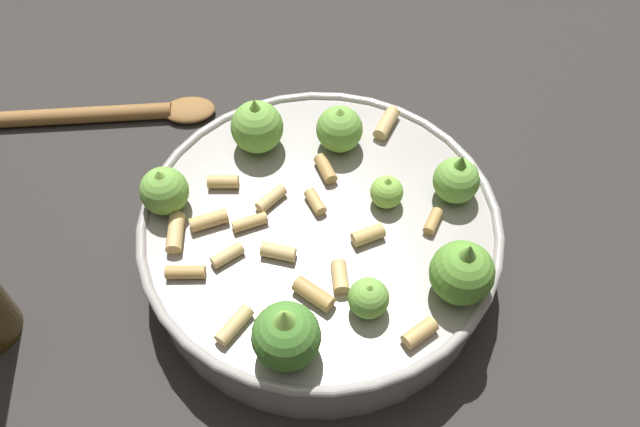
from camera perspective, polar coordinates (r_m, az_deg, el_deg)
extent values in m
plane|color=#2D2B28|center=(0.57, 0.00, -3.85)|extent=(2.40, 2.40, 0.00)
cylinder|color=#9E9993|center=(0.55, 0.00, -2.32)|extent=(0.28, 0.28, 0.05)
torus|color=#9E9993|center=(0.53, 0.00, -0.64)|extent=(0.29, 0.29, 0.01)
sphere|color=#75B247|center=(0.53, -13.23, 1.90)|extent=(0.04, 0.04, 0.04)
cone|color=#8CC64C|center=(0.52, -13.59, 3.11)|extent=(0.02, 0.02, 0.01)
sphere|color=#75B247|center=(0.47, 4.18, -7.26)|extent=(0.03, 0.03, 0.03)
cone|color=#8CC64C|center=(0.46, 4.28, -6.45)|extent=(0.01, 0.01, 0.01)
sphere|color=#609E38|center=(0.48, 12.08, -5.01)|extent=(0.05, 0.05, 0.05)
cone|color=#75B247|center=(0.46, 12.60, -3.43)|extent=(0.02, 0.02, 0.02)
sphere|color=#75B247|center=(0.56, -5.43, 7.40)|extent=(0.04, 0.04, 0.04)
cone|color=#8CC64C|center=(0.55, -5.61, 9.02)|extent=(0.02, 0.02, 0.02)
sphere|color=#8CC64C|center=(0.53, 5.75, 1.86)|extent=(0.03, 0.03, 0.03)
cone|color=#8CC64C|center=(0.52, 5.86, 2.72)|extent=(0.01, 0.01, 0.01)
sphere|color=#4C8933|center=(0.45, -2.92, -10.48)|extent=(0.05, 0.05, 0.05)
cone|color=#8CC64C|center=(0.43, -3.05, -9.07)|extent=(0.02, 0.02, 0.02)
sphere|color=#75B247|center=(0.54, 11.62, 2.80)|extent=(0.04, 0.04, 0.04)
cone|color=#609E38|center=(0.52, 11.98, 4.19)|extent=(0.02, 0.02, 0.02)
sphere|color=#75B247|center=(0.56, 1.68, 7.25)|extent=(0.04, 0.04, 0.04)
cone|color=#8CC64C|center=(0.55, 1.73, 8.54)|extent=(0.02, 0.02, 0.01)
cylinder|color=tan|center=(0.53, -9.52, -0.60)|extent=(0.02, 0.03, 0.01)
cylinder|color=tan|center=(0.47, 8.56, -10.10)|extent=(0.01, 0.03, 0.01)
cylinder|color=tan|center=(0.50, -3.61, -3.30)|extent=(0.03, 0.03, 0.01)
cylinder|color=tan|center=(0.53, -4.23, 1.28)|extent=(0.01, 0.03, 0.01)
cylinder|color=tan|center=(0.50, -11.48, -4.97)|extent=(0.03, 0.03, 0.01)
cylinder|color=tan|center=(0.59, 5.74, 7.74)|extent=(0.03, 0.04, 0.01)
cylinder|color=tan|center=(0.49, 1.72, -5.45)|extent=(0.03, 0.02, 0.01)
cylinder|color=tan|center=(0.53, -0.41, 1.01)|extent=(0.02, 0.01, 0.01)
cylinder|color=tan|center=(0.51, 4.15, -1.86)|extent=(0.02, 0.03, 0.01)
cylinder|color=tan|center=(0.48, -7.37, -9.47)|extent=(0.02, 0.03, 0.01)
cylinder|color=tan|center=(0.55, 0.48, 3.85)|extent=(0.03, 0.02, 0.01)
cylinder|color=tan|center=(0.53, 9.68, -0.66)|extent=(0.02, 0.02, 0.01)
cylinder|color=tan|center=(0.55, -8.32, 2.71)|extent=(0.02, 0.03, 0.01)
cylinder|color=tan|center=(0.51, -7.96, -3.57)|extent=(0.01, 0.03, 0.01)
cylinder|color=tan|center=(0.52, -12.31, -1.62)|extent=(0.03, 0.03, 0.01)
cylinder|color=tan|center=(0.48, -0.56, -6.92)|extent=(0.03, 0.02, 0.01)
cylinder|color=tan|center=(0.52, -6.04, -0.76)|extent=(0.02, 0.03, 0.01)
cylinder|color=olive|center=(0.71, -19.66, 7.95)|extent=(0.11, 0.15, 0.02)
ellipsoid|color=olive|center=(0.69, -11.33, 8.63)|extent=(0.06, 0.06, 0.01)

